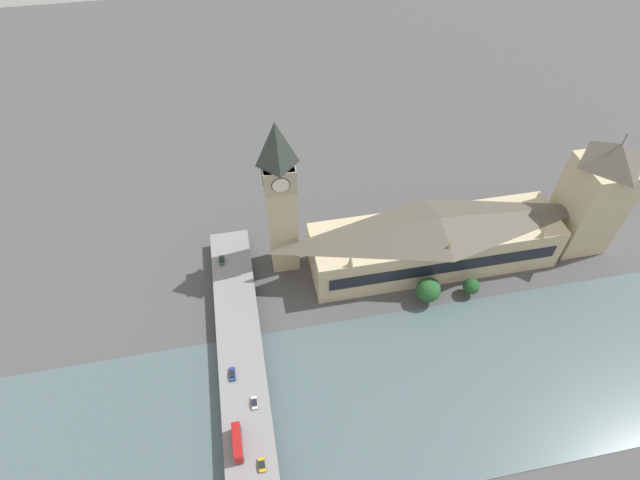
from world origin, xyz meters
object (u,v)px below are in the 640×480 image
(car_northbound_tail, at_px, (254,403))
(victoria_tower, at_px, (594,196))
(clock_tower, at_px, (280,197))
(double_decker_bus_mid, at_px, (237,442))
(road_bridge, at_px, (247,415))
(parliament_hall, at_px, (435,241))
(car_southbound_mid, at_px, (262,465))
(car_southbound_lead, at_px, (222,260))
(car_northbound_lead, at_px, (232,374))

(car_northbound_tail, bearing_deg, victoria_tower, -70.19)
(clock_tower, distance_m, double_decker_bus_mid, 78.93)
(victoria_tower, xyz_separation_m, road_bridge, (-50.82, 136.98, -19.16))
(clock_tower, bearing_deg, victoria_tower, -95.33)
(victoria_tower, bearing_deg, parliament_hall, 90.05)
(car_northbound_tail, height_order, car_southbound_mid, car_southbound_mid)
(car_southbound_lead, bearing_deg, car_southbound_mid, -175.14)
(double_decker_bus_mid, distance_m, car_southbound_mid, 9.25)
(double_decker_bus_mid, xyz_separation_m, car_northbound_tail, (11.63, -5.82, -2.03))
(parliament_hall, relative_size, car_northbound_tail, 23.10)
(parliament_hall, height_order, victoria_tower, victoria_tower)
(double_decker_bus_mid, xyz_separation_m, car_southbound_lead, (70.29, 0.51, -2.03))
(parliament_hall, relative_size, victoria_tower, 1.80)
(clock_tower, relative_size, road_bridge, 0.43)
(car_northbound_lead, distance_m, car_southbound_lead, 47.89)
(parliament_hall, bearing_deg, car_northbound_lead, 115.24)
(clock_tower, height_order, road_bridge, clock_tower)
(clock_tower, bearing_deg, car_northbound_lead, 154.05)
(victoria_tower, distance_m, road_bridge, 147.35)
(clock_tower, relative_size, car_southbound_mid, 16.74)
(clock_tower, distance_m, car_southbound_mid, 84.16)
(clock_tower, xyz_separation_m, car_northbound_tail, (-59.21, 17.70, -27.66))
(double_decker_bus_mid, distance_m, car_southbound_lead, 70.32)
(road_bridge, xyz_separation_m, double_decker_bus_mid, (-9.15, 3.03, 3.81))
(clock_tower, relative_size, victoria_tower, 1.24)
(double_decker_bus_mid, height_order, car_northbound_lead, double_decker_bus_mid)
(road_bridge, xyz_separation_m, car_northbound_tail, (2.48, -2.79, 1.78))
(double_decker_bus_mid, relative_size, car_southbound_mid, 2.70)
(victoria_tower, bearing_deg, car_northbound_lead, 105.02)
(car_northbound_lead, xyz_separation_m, car_northbound_tail, (-10.77, -5.87, 0.00))
(road_bridge, relative_size, car_southbound_lead, 33.93)
(car_northbound_lead, xyz_separation_m, car_southbound_mid, (-29.11, -6.09, 0.03))
(car_northbound_tail, bearing_deg, car_southbound_lead, 6.16)
(car_southbound_mid, bearing_deg, clock_tower, -12.71)
(parliament_hall, relative_size, car_southbound_lead, 20.98)
(car_southbound_mid, bearing_deg, victoria_tower, -63.54)
(victoria_tower, relative_size, double_decker_bus_mid, 5.00)
(victoria_tower, relative_size, car_southbound_lead, 11.66)
(car_southbound_mid, bearing_deg, parliament_hall, -47.81)
(victoria_tower, xyz_separation_m, car_southbound_mid, (-66.68, 133.97, -17.35))
(victoria_tower, bearing_deg, double_decker_bus_mid, 113.19)
(parliament_hall, height_order, car_northbound_tail, parliament_hall)
(clock_tower, relative_size, car_northbound_lead, 13.92)
(victoria_tower, bearing_deg, road_bridge, 110.35)
(car_northbound_lead, bearing_deg, road_bridge, -166.91)
(car_northbound_lead, relative_size, car_southbound_mid, 1.20)
(road_bridge, height_order, double_decker_bus_mid, double_decker_bus_mid)
(victoria_tower, height_order, road_bridge, victoria_tower)
(parliament_hall, distance_m, victoria_tower, 61.67)
(car_northbound_lead, bearing_deg, double_decker_bus_mid, -179.88)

